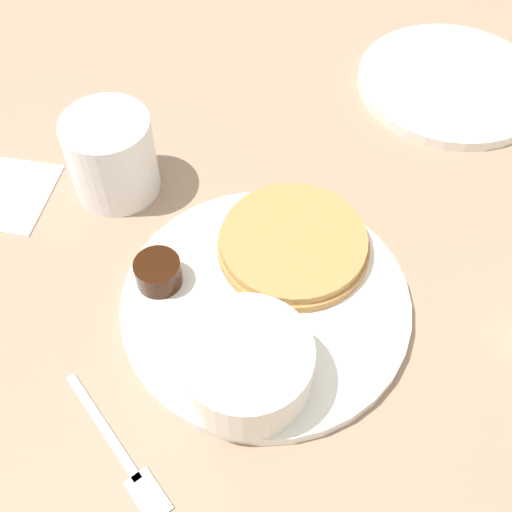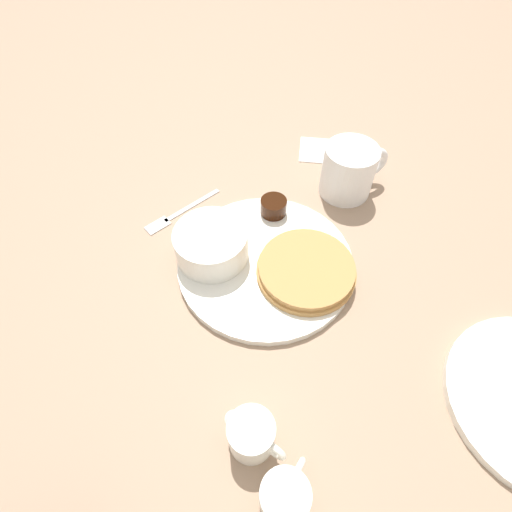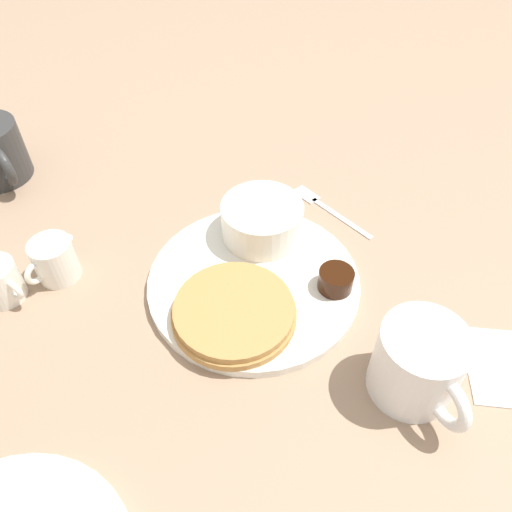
{
  "view_description": "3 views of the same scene",
  "coord_description": "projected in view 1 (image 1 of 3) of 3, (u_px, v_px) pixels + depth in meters",
  "views": [
    {
      "loc": [
        0.27,
        0.12,
        0.47
      ],
      "look_at": [
        -0.01,
        -0.02,
        0.05
      ],
      "focal_mm": 45.0,
      "sensor_mm": 36.0,
      "label": 1
    },
    {
      "loc": [
        -0.11,
        0.32,
        0.47
      ],
      "look_at": [
        0.01,
        0.02,
        0.04
      ],
      "focal_mm": 28.0,
      "sensor_mm": 36.0,
      "label": 2
    },
    {
      "loc": [
        -0.36,
        -0.14,
        0.46
      ],
      "look_at": [
        0.01,
        -0.0,
        0.05
      ],
      "focal_mm": 35.0,
      "sensor_mm": 36.0,
      "label": 3
    }
  ],
  "objects": [
    {
      "name": "far_plate",
      "position": [
        451.0,
        83.0,
        0.73
      ],
      "size": [
        0.21,
        0.21,
        0.01
      ],
      "color": "white",
      "rests_on": "ground_plane"
    },
    {
      "name": "pancake_stack",
      "position": [
        298.0,
        245.0,
        0.57
      ],
      "size": [
        0.14,
        0.14,
        0.02
      ],
      "color": "#B78447",
      "rests_on": "plate"
    },
    {
      "name": "syrup_cup",
      "position": [
        158.0,
        272.0,
        0.55
      ],
      "size": [
        0.04,
        0.04,
        0.03
      ],
      "color": "black",
      "rests_on": "plate"
    },
    {
      "name": "butter_ramekin",
      "position": [
        223.0,
        386.0,
        0.48
      ],
      "size": [
        0.04,
        0.04,
        0.04
      ],
      "color": "white",
      "rests_on": "plate"
    },
    {
      "name": "ground_plane",
      "position": [
        266.0,
        307.0,
        0.56
      ],
      "size": [
        4.0,
        4.0,
        0.0
      ],
      "primitive_type": "plane",
      "color": "#9E7F66"
    },
    {
      "name": "bowl",
      "position": [
        246.0,
        364.0,
        0.48
      ],
      "size": [
        0.1,
        0.1,
        0.05
      ],
      "color": "white",
      "rests_on": "plate"
    },
    {
      "name": "plate",
      "position": [
        266.0,
        303.0,
        0.55
      ],
      "size": [
        0.25,
        0.25,
        0.01
      ],
      "color": "white",
      "rests_on": "ground_plane"
    },
    {
      "name": "napkin",
      "position": [
        14.0,
        194.0,
        0.63
      ],
      "size": [
        0.11,
        0.09,
        0.0
      ],
      "color": "white",
      "rests_on": "ground_plane"
    },
    {
      "name": "coffee_mug",
      "position": [
        111.0,
        154.0,
        0.61
      ],
      "size": [
        0.1,
        0.1,
        0.08
      ],
      "color": "white",
      "rests_on": "ground_plane"
    },
    {
      "name": "fork",
      "position": [
        125.0,
        459.0,
        0.48
      ],
      "size": [
        0.07,
        0.13,
        0.0
      ],
      "color": "silver",
      "rests_on": "ground_plane"
    }
  ]
}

